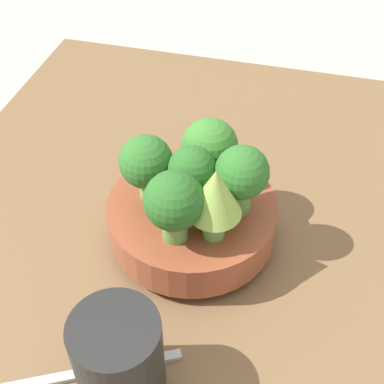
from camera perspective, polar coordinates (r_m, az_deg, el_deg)
The scene contains 11 objects.
ground_plane at distance 0.71m, azimuth 3.00°, elevation -7.05°, with size 6.00×6.00×0.00m, color #ADA89E.
table at distance 0.69m, azimuth 3.06°, elevation -5.95°, with size 0.81×0.85×0.04m.
bowl at distance 0.65m, azimuth 0.00°, elevation -2.87°, with size 0.20×0.20×0.06m.
broccoli_floret_left at distance 0.61m, azimuth -4.92°, elevation 3.11°, with size 0.06×0.06×0.08m.
broccoli_floret_front at distance 0.56m, azimuth -1.92°, elevation -1.18°, with size 0.07×0.07×0.09m.
broccoli_floret_right at distance 0.59m, azimuth 5.34°, elevation 1.84°, with size 0.06×0.06×0.09m.
broccoli_floret_center at distance 0.59m, azimuth 0.00°, elevation 2.02°, with size 0.06×0.06×0.08m.
romanesco_piece_near at distance 0.55m, azimuth 2.55°, elevation -0.38°, with size 0.06×0.06×0.09m.
broccoli_floret_back at distance 0.64m, azimuth 1.91°, elevation 4.79°, with size 0.07×0.07×0.08m.
cup at distance 0.52m, azimuth -7.82°, elevation -17.14°, with size 0.08×0.08×0.10m.
fork at distance 0.58m, azimuth -10.42°, elevation -18.30°, with size 0.17×0.09×0.01m.
Camera 1 is at (0.08, -0.44, 0.55)m, focal length 50.00 mm.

